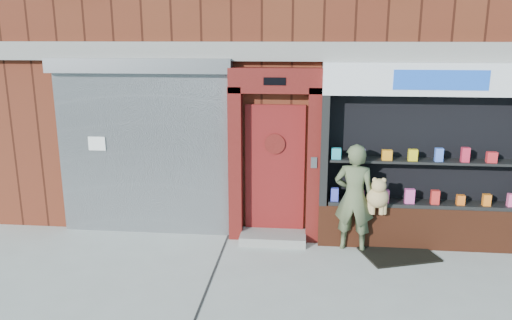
# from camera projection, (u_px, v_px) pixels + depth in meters

# --- Properties ---
(ground) EXTENTS (80.00, 80.00, 0.00)m
(ground) POSITION_uv_depth(u_px,v_px,m) (320.00, 294.00, 6.74)
(ground) COLOR #9E9E99
(ground) RESTS_ON ground
(building) EXTENTS (12.00, 8.16, 8.00)m
(building) POSITION_uv_depth(u_px,v_px,m) (319.00, 9.00, 11.55)
(building) COLOR #562113
(building) RESTS_ON ground
(shutter_bay) EXTENTS (3.10, 0.30, 3.04)m
(shutter_bay) POSITION_uv_depth(u_px,v_px,m) (143.00, 137.00, 8.47)
(shutter_bay) COLOR gray
(shutter_bay) RESTS_ON ground
(red_door_bay) EXTENTS (1.52, 0.58, 2.90)m
(red_door_bay) POSITION_uv_depth(u_px,v_px,m) (274.00, 156.00, 8.25)
(red_door_bay) COLOR #4D0F0D
(red_door_bay) RESTS_ON ground
(pharmacy_bay) EXTENTS (3.50, 0.41, 3.00)m
(pharmacy_bay) POSITION_uv_depth(u_px,v_px,m) (430.00, 166.00, 7.99)
(pharmacy_bay) COLOR #582614
(pharmacy_bay) RESTS_ON ground
(woman) EXTENTS (0.89, 0.55, 1.76)m
(woman) POSITION_uv_depth(u_px,v_px,m) (357.00, 197.00, 7.96)
(woman) COLOR #4E5A3B
(woman) RESTS_ON ground
(doormat) EXTENTS (1.29, 1.08, 0.03)m
(doormat) POSITION_uv_depth(u_px,v_px,m) (399.00, 254.00, 7.94)
(doormat) COLOR black
(doormat) RESTS_ON ground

